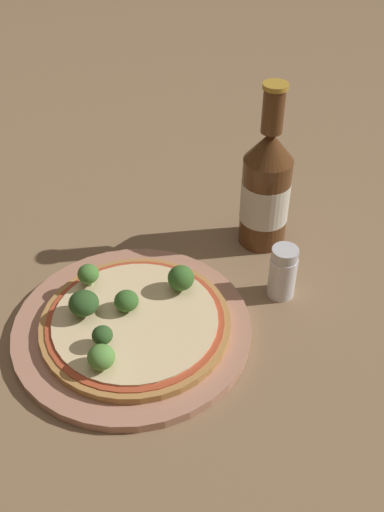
# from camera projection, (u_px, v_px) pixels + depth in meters

# --- Properties ---
(ground_plane) EXTENTS (3.00, 3.00, 0.00)m
(ground_plane) POSITION_uv_depth(u_px,v_px,m) (116.00, 322.00, 0.74)
(ground_plane) COLOR #846647
(plate) EXTENTS (0.29, 0.29, 0.01)m
(plate) POSITION_uv_depth(u_px,v_px,m) (132.00, 328.00, 0.72)
(plate) COLOR tan
(plate) RESTS_ON ground_plane
(pizza) EXTENTS (0.23, 0.23, 0.01)m
(pizza) POSITION_uv_depth(u_px,v_px,m) (136.00, 322.00, 0.71)
(pizza) COLOR #B77F42
(pizza) RESTS_ON plate
(broccoli_floret_0) EXTENTS (0.02, 0.02, 0.03)m
(broccoli_floret_0) POSITION_uv_depth(u_px,v_px,m) (102.00, 335.00, 0.67)
(broccoli_floret_0) COLOR #7A9E5B
(broccoli_floret_0) RESTS_ON pizza
(broccoli_floret_1) EXTENTS (0.03, 0.03, 0.03)m
(broccoli_floret_1) POSITION_uv_depth(u_px,v_px,m) (101.00, 357.00, 0.64)
(broccoli_floret_1) COLOR #7A9E5B
(broccoli_floret_1) RESTS_ON pizza
(broccoli_floret_2) EXTENTS (0.03, 0.03, 0.03)m
(broccoli_floret_2) POSITION_uv_depth(u_px,v_px,m) (126.00, 301.00, 0.71)
(broccoli_floret_2) COLOR #7A9E5B
(broccoli_floret_2) RESTS_ON pizza
(broccoli_floret_3) EXTENTS (0.03, 0.03, 0.03)m
(broccoli_floret_3) POSITION_uv_depth(u_px,v_px,m) (88.00, 274.00, 0.74)
(broccoli_floret_3) COLOR #7A9E5B
(broccoli_floret_3) RESTS_ON pizza
(broccoli_floret_4) EXTENTS (0.04, 0.04, 0.03)m
(broccoli_floret_4) POSITION_uv_depth(u_px,v_px,m) (84.00, 303.00, 0.70)
(broccoli_floret_4) COLOR #7A9E5B
(broccoli_floret_4) RESTS_ON pizza
(broccoli_floret_5) EXTENTS (0.03, 0.03, 0.03)m
(broccoli_floret_5) POSITION_uv_depth(u_px,v_px,m) (181.00, 278.00, 0.74)
(broccoli_floret_5) COLOR #7A9E5B
(broccoli_floret_5) RESTS_ON pizza
(beer_bottle) EXTENTS (0.07, 0.07, 0.24)m
(beer_bottle) POSITION_uv_depth(u_px,v_px,m) (267.00, 189.00, 0.81)
(beer_bottle) COLOR #563319
(beer_bottle) RESTS_ON ground_plane
(pepper_shaker) EXTENTS (0.04, 0.04, 0.07)m
(pepper_shaker) POSITION_uv_depth(u_px,v_px,m) (283.00, 272.00, 0.76)
(pepper_shaker) COLOR silver
(pepper_shaker) RESTS_ON ground_plane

